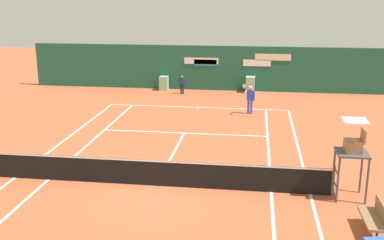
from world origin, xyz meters
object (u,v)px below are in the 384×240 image
umpire_chair (353,149)px  tennis_ball_mid_court (114,147)px  ball_kid_right_post (182,83)px  player_bench (376,216)px  player_on_baseline (250,97)px  tennis_ball_by_sideline (173,143)px

umpire_chair → tennis_ball_mid_court: bearing=67.4°
umpire_chair → ball_kid_right_post: size_ratio=2.14×
umpire_chair → player_bench: (0.28, -2.34, -1.19)m
umpire_chair → tennis_ball_mid_court: (-9.22, 3.84, -1.67)m
player_on_baseline → tennis_ball_mid_court: (-5.77, -6.83, -0.92)m
umpire_chair → tennis_ball_mid_court: 10.13m
umpire_chair → player_bench: umpire_chair is taller
tennis_ball_mid_court → ball_kid_right_post: bearing=84.3°
player_on_baseline → player_bench: bearing=117.7°
player_bench → tennis_ball_by_sideline: size_ratio=21.29×
player_bench → ball_kid_right_post: size_ratio=1.16×
player_on_baseline → tennis_ball_by_sideline: size_ratio=26.55×
player_on_baseline → tennis_ball_by_sideline: (-3.33, -5.85, -0.92)m
ball_kid_right_post → tennis_ball_mid_court: bearing=87.7°
player_bench → tennis_ball_by_sideline: player_bench is taller
ball_kid_right_post → tennis_ball_by_sideline: size_ratio=18.30×
tennis_ball_mid_court → umpire_chair: bearing=-22.6°
ball_kid_right_post → umpire_chair: bearing=121.0°
player_bench → ball_kid_right_post: ball_kid_right_post is taller
umpire_chair → tennis_ball_by_sideline: (-6.78, 4.82, -1.67)m
tennis_ball_by_sideline → tennis_ball_mid_court: bearing=-158.0°
umpire_chair → ball_kid_right_post: umpire_chair is taller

